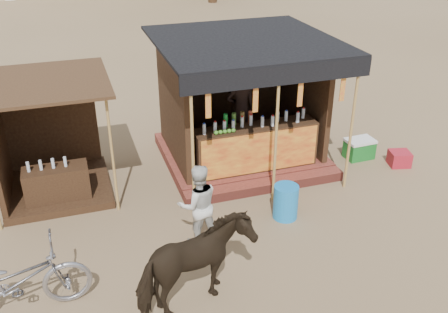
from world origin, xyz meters
TOP-DOWN VIEW (x-y plane):
  - ground at (0.00, 0.00)m, footprint 120.00×120.00m
  - main_stall at (1.00, 3.36)m, footprint 3.60×3.61m
  - secondary_stall at (-3.17, 3.24)m, footprint 2.40×2.40m
  - cow at (-1.20, -0.76)m, footprint 1.86×1.28m
  - motorbike at (-3.63, -0.09)m, footprint 2.10×0.79m
  - bystander at (-0.74, 0.74)m, footprint 0.71×0.55m
  - blue_barrel at (0.98, 0.93)m, footprint 0.47×0.47m
  - red_crate at (4.24, 2.00)m, footprint 0.52×0.49m
  - cooler at (3.58, 2.60)m, footprint 0.66×0.46m

SIDE VIEW (x-z plane):
  - ground at x=0.00m, z-range 0.00..0.00m
  - red_crate at x=4.24m, z-range 0.00..0.33m
  - cooler at x=3.58m, z-range 0.00..0.46m
  - blue_barrel at x=0.98m, z-range 0.00..0.66m
  - motorbike at x=-3.63m, z-range 0.00..1.09m
  - cow at x=-1.20m, z-range 0.00..1.43m
  - bystander at x=-0.74m, z-range 0.00..1.46m
  - secondary_stall at x=-3.17m, z-range -0.34..2.04m
  - main_stall at x=1.00m, z-range -0.36..2.42m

